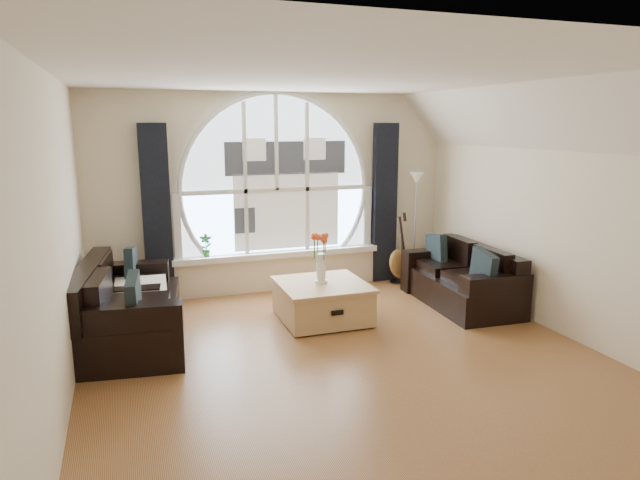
% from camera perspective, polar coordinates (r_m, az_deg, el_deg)
% --- Properties ---
extents(ground, '(5.00, 5.50, 0.01)m').
position_cam_1_polar(ground, '(5.62, 3.09, -12.32)').
color(ground, brown).
rests_on(ground, ground).
extents(ceiling, '(5.00, 5.50, 0.01)m').
position_cam_1_polar(ceiling, '(5.16, 3.43, 16.27)').
color(ceiling, silver).
rests_on(ceiling, ground).
extents(wall_back, '(5.00, 0.01, 2.70)m').
position_cam_1_polar(wall_back, '(7.81, -4.49, 4.75)').
color(wall_back, beige).
rests_on(wall_back, ground).
extents(wall_front, '(5.00, 0.01, 2.70)m').
position_cam_1_polar(wall_front, '(2.96, 24.24, -7.80)').
color(wall_front, beige).
rests_on(wall_front, ground).
extents(wall_left, '(0.01, 5.50, 2.70)m').
position_cam_1_polar(wall_left, '(4.87, -25.09, -0.51)').
color(wall_left, beige).
rests_on(wall_left, ground).
extents(wall_right, '(0.01, 5.50, 2.70)m').
position_cam_1_polar(wall_right, '(6.59, 23.81, 2.51)').
color(wall_right, beige).
rests_on(wall_right, ground).
extents(attic_slope, '(0.92, 5.50, 0.72)m').
position_cam_1_polar(attic_slope, '(6.32, 22.53, 11.39)').
color(attic_slope, silver).
rests_on(attic_slope, ground).
extents(arched_window, '(2.60, 0.06, 2.15)m').
position_cam_1_polar(arched_window, '(7.75, -4.47, 6.74)').
color(arched_window, silver).
rests_on(arched_window, wall_back).
extents(window_sill, '(2.90, 0.22, 0.08)m').
position_cam_1_polar(window_sill, '(7.86, -4.21, -1.43)').
color(window_sill, white).
rests_on(window_sill, wall_back).
extents(window_frame, '(2.76, 0.08, 2.15)m').
position_cam_1_polar(window_frame, '(7.72, -4.41, 6.72)').
color(window_frame, white).
rests_on(window_frame, wall_back).
extents(neighbor_house, '(1.70, 0.02, 1.50)m').
position_cam_1_polar(neighbor_house, '(7.79, -3.35, 5.85)').
color(neighbor_house, silver).
rests_on(neighbor_house, wall_back).
extents(curtain_left, '(0.35, 0.12, 2.30)m').
position_cam_1_polar(curtain_left, '(7.47, -16.18, 2.46)').
color(curtain_left, black).
rests_on(curtain_left, ground).
extents(curtain_right, '(0.35, 0.12, 2.30)m').
position_cam_1_polar(curtain_right, '(8.27, 6.54, 3.70)').
color(curtain_right, black).
rests_on(curtain_right, ground).
extents(sofa_left, '(1.20, 2.04, 0.86)m').
position_cam_1_polar(sofa_left, '(6.35, -18.76, -6.24)').
color(sofa_left, black).
rests_on(sofa_left, ground).
extents(sofa_right, '(0.91, 1.71, 0.74)m').
position_cam_1_polar(sofa_right, '(7.43, 14.06, -3.40)').
color(sofa_right, black).
rests_on(sofa_right, ground).
extents(coffee_chest, '(1.01, 1.01, 0.49)m').
position_cam_1_polar(coffee_chest, '(6.69, 0.24, -6.07)').
color(coffee_chest, tan).
rests_on(coffee_chest, ground).
extents(throw_blanket, '(0.58, 0.58, 0.10)m').
position_cam_1_polar(throw_blanket, '(6.57, -17.67, -4.67)').
color(throw_blanket, silver).
rests_on(throw_blanket, sofa_left).
extents(vase_flowers, '(0.24, 0.24, 0.70)m').
position_cam_1_polar(vase_flowers, '(6.55, 0.11, -1.04)').
color(vase_flowers, white).
rests_on(vase_flowers, coffee_chest).
extents(floor_lamp, '(0.24, 0.24, 1.60)m').
position_cam_1_polar(floor_lamp, '(8.38, 9.57, 1.28)').
color(floor_lamp, '#B2B2B2').
rests_on(floor_lamp, ground).
extents(guitar, '(0.42, 0.34, 1.06)m').
position_cam_1_polar(guitar, '(8.21, 8.02, -0.81)').
color(guitar, olive).
rests_on(guitar, ground).
extents(potted_plant, '(0.17, 0.12, 0.31)m').
position_cam_1_polar(potted_plant, '(7.63, -11.47, -0.53)').
color(potted_plant, '#1E6023').
rests_on(potted_plant, window_sill).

